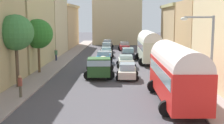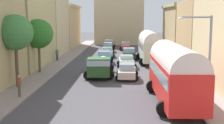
{
  "view_description": "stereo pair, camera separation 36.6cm",
  "coord_description": "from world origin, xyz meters",
  "px_view_note": "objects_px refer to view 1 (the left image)",
  "views": [
    {
      "loc": [
        0.97,
        -12.63,
        6.09
      ],
      "look_at": [
        0.0,
        17.81,
        1.44
      ],
      "focal_mm": 47.64,
      "sensor_mm": 36.0,
      "label": 1
    },
    {
      "loc": [
        1.34,
        -12.62,
        6.09
      ],
      "look_at": [
        0.0,
        17.81,
        1.44
      ],
      "focal_mm": 47.64,
      "sensor_mm": 36.0,
      "label": 2
    }
  ],
  "objects_px": {
    "parked_bus_0": "(176,71)",
    "car_1": "(106,52)",
    "car_7": "(124,46)",
    "car_5": "(126,61)",
    "car_0": "(104,57)",
    "pedestrian_0": "(56,54)",
    "car_3": "(108,44)",
    "parked_bus_1": "(149,45)",
    "cargo_truck_0": "(100,66)",
    "car_4": "(127,71)",
    "pedestrian_2": "(20,85)",
    "car_6": "(128,54)",
    "car_2": "(107,47)",
    "streetlamp_near": "(207,55)"
  },
  "relations": [
    {
      "from": "parked_bus_0",
      "to": "car_1",
      "type": "relative_size",
      "value": 2.58
    },
    {
      "from": "car_1",
      "to": "car_7",
      "type": "relative_size",
      "value": 0.93
    },
    {
      "from": "car_5",
      "to": "car_7",
      "type": "relative_size",
      "value": 0.97
    },
    {
      "from": "car_0",
      "to": "pedestrian_0",
      "type": "height_order",
      "value": "pedestrian_0"
    },
    {
      "from": "car_3",
      "to": "car_7",
      "type": "bearing_deg",
      "value": -48.87
    },
    {
      "from": "parked_bus_1",
      "to": "car_0",
      "type": "relative_size",
      "value": 2.27
    },
    {
      "from": "cargo_truck_0",
      "to": "parked_bus_1",
      "type": "bearing_deg",
      "value": 59.02
    },
    {
      "from": "car_5",
      "to": "car_4",
      "type": "bearing_deg",
      "value": -89.7
    },
    {
      "from": "parked_bus_1",
      "to": "pedestrian_0",
      "type": "relative_size",
      "value": 4.9
    },
    {
      "from": "car_7",
      "to": "pedestrian_0",
      "type": "xyz_separation_m",
      "value": [
        -9.49,
        -14.02,
        0.22
      ]
    },
    {
      "from": "parked_bus_0",
      "to": "car_0",
      "type": "height_order",
      "value": "parked_bus_0"
    },
    {
      "from": "parked_bus_1",
      "to": "car_4",
      "type": "distance_m",
      "value": 11.06
    },
    {
      "from": "car_1",
      "to": "car_4",
      "type": "relative_size",
      "value": 0.98
    },
    {
      "from": "car_0",
      "to": "pedestrian_2",
      "type": "relative_size",
      "value": 2.12
    },
    {
      "from": "pedestrian_2",
      "to": "car_1",
      "type": "bearing_deg",
      "value": 77.73
    },
    {
      "from": "car_4",
      "to": "pedestrian_0",
      "type": "distance_m",
      "value": 14.67
    },
    {
      "from": "car_0",
      "to": "car_6",
      "type": "bearing_deg",
      "value": 50.13
    },
    {
      "from": "car_0",
      "to": "car_2",
      "type": "height_order",
      "value": "car_2"
    },
    {
      "from": "cargo_truck_0",
      "to": "car_6",
      "type": "xyz_separation_m",
      "value": [
        3.15,
        12.99,
        -0.31
      ]
    },
    {
      "from": "car_4",
      "to": "streetlamp_near",
      "type": "bearing_deg",
      "value": -66.78
    },
    {
      "from": "car_1",
      "to": "pedestrian_2",
      "type": "xyz_separation_m",
      "value": [
        -5.2,
        -23.9,
        0.29
      ]
    },
    {
      "from": "pedestrian_0",
      "to": "parked_bus_1",
      "type": "bearing_deg",
      "value": -2.87
    },
    {
      "from": "car_4",
      "to": "parked_bus_1",
      "type": "bearing_deg",
      "value": 73.68
    },
    {
      "from": "car_4",
      "to": "car_6",
      "type": "relative_size",
      "value": 1.01
    },
    {
      "from": "car_4",
      "to": "cargo_truck_0",
      "type": "bearing_deg",
      "value": 165.53
    },
    {
      "from": "cargo_truck_0",
      "to": "car_7",
      "type": "bearing_deg",
      "value": 83.61
    },
    {
      "from": "car_7",
      "to": "car_1",
      "type": "bearing_deg",
      "value": -107.82
    },
    {
      "from": "car_1",
      "to": "car_5",
      "type": "bearing_deg",
      "value": -72.8
    },
    {
      "from": "car_1",
      "to": "parked_bus_1",
      "type": "bearing_deg",
      "value": -43.91
    },
    {
      "from": "car_1",
      "to": "car_7",
      "type": "xyz_separation_m",
      "value": [
        2.86,
        8.89,
        0.03
      ]
    },
    {
      "from": "car_2",
      "to": "streetlamp_near",
      "type": "height_order",
      "value": "streetlamp_near"
    },
    {
      "from": "car_4",
      "to": "car_6",
      "type": "height_order",
      "value": "car_6"
    },
    {
      "from": "car_3",
      "to": "pedestrian_0",
      "type": "xyz_separation_m",
      "value": [
        -6.26,
        -17.72,
        0.17
      ]
    },
    {
      "from": "pedestrian_2",
      "to": "car_0",
      "type": "bearing_deg",
      "value": 73.43
    },
    {
      "from": "cargo_truck_0",
      "to": "car_3",
      "type": "height_order",
      "value": "cargo_truck_0"
    },
    {
      "from": "car_2",
      "to": "streetlamp_near",
      "type": "distance_m",
      "value": 34.41
    },
    {
      "from": "pedestrian_2",
      "to": "streetlamp_near",
      "type": "relative_size",
      "value": 0.29
    },
    {
      "from": "parked_bus_1",
      "to": "car_0",
      "type": "distance_m",
      "value": 6.25
    },
    {
      "from": "car_2",
      "to": "car_7",
      "type": "distance_m",
      "value": 4.04
    },
    {
      "from": "parked_bus_0",
      "to": "car_1",
      "type": "distance_m",
      "value": 25.35
    },
    {
      "from": "pedestrian_0",
      "to": "parked_bus_0",
      "type": "bearing_deg",
      "value": -56.5
    },
    {
      "from": "cargo_truck_0",
      "to": "car_4",
      "type": "relative_size",
      "value": 1.89
    },
    {
      "from": "car_2",
      "to": "pedestrian_2",
      "type": "xyz_separation_m",
      "value": [
        -4.94,
        -30.21,
        0.22
      ]
    },
    {
      "from": "car_1",
      "to": "car_2",
      "type": "xyz_separation_m",
      "value": [
        -0.26,
        6.31,
        0.07
      ]
    },
    {
      "from": "car_0",
      "to": "streetlamp_near",
      "type": "relative_size",
      "value": 0.62
    },
    {
      "from": "parked_bus_1",
      "to": "car_2",
      "type": "distance_m",
      "value": 13.69
    },
    {
      "from": "parked_bus_1",
      "to": "car_5",
      "type": "xyz_separation_m",
      "value": [
        -3.11,
        -3.54,
        -1.58
      ]
    },
    {
      "from": "car_3",
      "to": "car_2",
      "type": "bearing_deg",
      "value": -89.02
    },
    {
      "from": "parked_bus_0",
      "to": "streetlamp_near",
      "type": "relative_size",
      "value": 1.57
    },
    {
      "from": "cargo_truck_0",
      "to": "car_6",
      "type": "relative_size",
      "value": 1.91
    }
  ]
}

